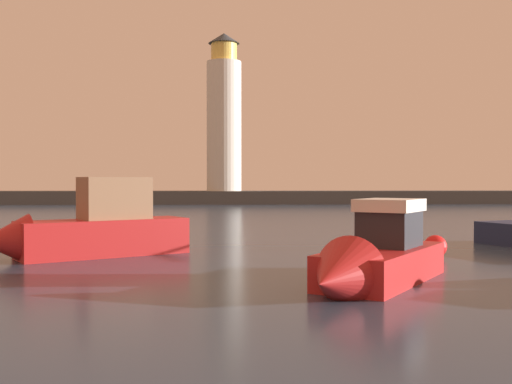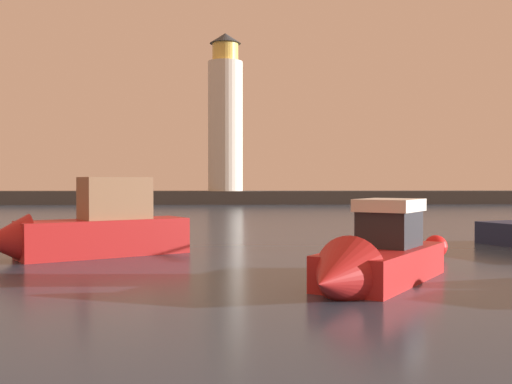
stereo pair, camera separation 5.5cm
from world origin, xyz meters
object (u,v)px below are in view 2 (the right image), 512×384
Objects in this scene: motorboat_1 at (88,229)px; motorboat_0 at (370,261)px; mooring_buoy at (436,247)px; lighthouse at (225,116)px.

motorboat_0 is at bearing -37.65° from motorboat_1.
motorboat_1 is 8.86× the size of mooring_buoy.
motorboat_1 reaches higher than motorboat_0.
lighthouse is 2.83× the size of motorboat_0.
motorboat_0 is 0.90× the size of motorboat_1.
motorboat_0 is 8.01× the size of mooring_buoy.
mooring_buoy is (7.65, -50.42, -9.77)m from lighthouse.
lighthouse reaches higher than mooring_buoy.
lighthouse is 2.56× the size of motorboat_1.
mooring_buoy is at bearing -4.33° from motorboat_1.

